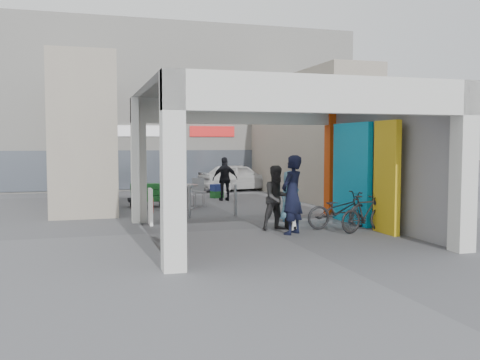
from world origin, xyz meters
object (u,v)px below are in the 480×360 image
object	(u,v)px
border_collie	(293,218)
bicycle_front	(339,210)
bicycle_rear	(365,214)
white_van	(238,177)
cafe_set	(181,198)
man_with_dog	(292,195)
man_crates	(225,179)
man_elderly	(290,196)
produce_stand	(146,198)
man_back_turned	(277,198)

from	to	relation	value
border_collie	bicycle_front	size ratio (longest dim) A/B	0.39
bicycle_rear	white_van	xyz separation A→B (m)	(0.15, 12.04, 0.18)
cafe_set	man_with_dog	size ratio (longest dim) A/B	0.85
cafe_set	man_with_dog	world-z (taller)	man_with_dog
cafe_set	bicycle_front	xyz separation A→B (m)	(3.20, -5.56, 0.13)
white_van	cafe_set	bearing A→B (deg)	134.03
man_with_dog	man_crates	world-z (taller)	man_with_dog
cafe_set	border_collie	distance (m)	5.73
man_crates	bicycle_front	world-z (taller)	man_crates
bicycle_front	bicycle_rear	size ratio (longest dim) A/B	1.17
bicycle_rear	man_crates	bearing A→B (deg)	-3.39
man_crates	bicycle_rear	size ratio (longest dim) A/B	1.09
man_with_dog	bicycle_rear	world-z (taller)	man_with_dog
man_elderly	bicycle_front	distance (m)	1.70
bicycle_rear	cafe_set	bearing A→B (deg)	15.46
man_elderly	man_crates	world-z (taller)	man_crates
man_with_dog	bicycle_front	distance (m)	1.68
cafe_set	produce_stand	world-z (taller)	cafe_set
produce_stand	white_van	size ratio (longest dim) A/B	0.32
bicycle_rear	white_van	size ratio (longest dim) A/B	0.41
produce_stand	border_collie	distance (m)	6.78
cafe_set	produce_stand	size ratio (longest dim) A/B	1.34
white_van	border_collie	bearing A→B (deg)	158.01
cafe_set	man_back_turned	distance (m)	5.59
produce_stand	man_elderly	distance (m)	5.92
man_back_turned	bicycle_front	world-z (taller)	man_back_turned
man_elderly	border_collie	bearing A→B (deg)	-132.39
man_back_turned	produce_stand	bearing A→B (deg)	105.48
man_back_turned	bicycle_rear	world-z (taller)	man_back_turned
border_collie	bicycle_rear	bearing A→B (deg)	-27.51
man_back_turned	border_collie	bearing A→B (deg)	-12.46
man_crates	man_back_turned	bearing A→B (deg)	85.69
border_collie	bicycle_rear	world-z (taller)	bicycle_rear
produce_stand	border_collie	bearing A→B (deg)	-38.99
produce_stand	man_back_turned	world-z (taller)	man_back_turned
man_with_dog	man_elderly	size ratio (longest dim) A/B	1.34
man_elderly	white_van	bearing A→B (deg)	58.16
produce_stand	man_crates	size ratio (longest dim) A/B	0.72
produce_stand	man_back_turned	bearing A→B (deg)	-42.17
man_with_dog	man_back_turned	xyz separation A→B (m)	(-0.13, 0.70, -0.14)
man_crates	bicycle_rear	xyz separation A→B (m)	(1.52, -8.10, -0.38)
man_back_turned	man_crates	size ratio (longest dim) A/B	0.98
bicycle_front	bicycle_rear	distance (m)	0.82
border_collie	man_with_dog	world-z (taller)	man_with_dog
man_crates	white_van	size ratio (longest dim) A/B	0.45
man_with_dog	man_back_turned	size ratio (longest dim) A/B	1.17
border_collie	man_elderly	size ratio (longest dim) A/B	0.49
border_collie	man_elderly	distance (m)	1.43
man_with_dog	man_crates	bearing A→B (deg)	-131.31
border_collie	cafe_set	bearing A→B (deg)	112.49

